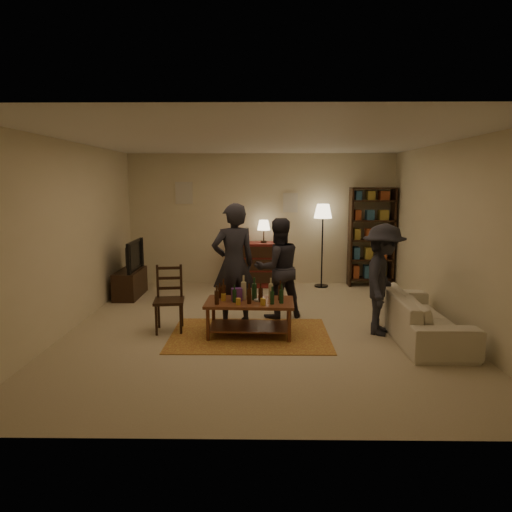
{
  "coord_description": "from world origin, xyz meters",
  "views": [
    {
      "loc": [
        0.02,
        -6.5,
        2.11
      ],
      "look_at": [
        -0.07,
        0.1,
        1.05
      ],
      "focal_mm": 32.0,
      "sensor_mm": 36.0,
      "label": 1
    }
  ],
  "objects_px": {
    "dining_chair": "(169,296)",
    "dresser": "(252,263)",
    "tv_stand": "(130,276)",
    "person_left": "(234,264)",
    "person_by_sofa": "(383,279)",
    "person_right": "(278,268)",
    "sofa": "(420,315)",
    "coffee_table": "(249,305)",
    "floor_lamp": "(323,217)",
    "bookshelf": "(371,236)"
  },
  "relations": [
    {
      "from": "dresser",
      "to": "coffee_table",
      "type": "bearing_deg",
      "value": -89.36
    },
    {
      "from": "coffee_table",
      "to": "person_left",
      "type": "relative_size",
      "value": 0.68
    },
    {
      "from": "sofa",
      "to": "person_left",
      "type": "distance_m",
      "value": 2.74
    },
    {
      "from": "coffee_table",
      "to": "dresser",
      "type": "height_order",
      "value": "dresser"
    },
    {
      "from": "coffee_table",
      "to": "sofa",
      "type": "relative_size",
      "value": 0.59
    },
    {
      "from": "dining_chair",
      "to": "person_by_sofa",
      "type": "relative_size",
      "value": 0.62
    },
    {
      "from": "bookshelf",
      "to": "person_by_sofa",
      "type": "xyz_separation_m",
      "value": [
        -0.55,
        -3.05,
        -0.25
      ]
    },
    {
      "from": "coffee_table",
      "to": "sofa",
      "type": "bearing_deg",
      "value": -0.4
    },
    {
      "from": "sofa",
      "to": "person_by_sofa",
      "type": "xyz_separation_m",
      "value": [
        -0.5,
        0.13,
        0.47
      ]
    },
    {
      "from": "dining_chair",
      "to": "dresser",
      "type": "bearing_deg",
      "value": 61.65
    },
    {
      "from": "dining_chair",
      "to": "tv_stand",
      "type": "height_order",
      "value": "tv_stand"
    },
    {
      "from": "bookshelf",
      "to": "sofa",
      "type": "bearing_deg",
      "value": -90.82
    },
    {
      "from": "tv_stand",
      "to": "person_by_sofa",
      "type": "relative_size",
      "value": 0.68
    },
    {
      "from": "dining_chair",
      "to": "tv_stand",
      "type": "relative_size",
      "value": 0.91
    },
    {
      "from": "tv_stand",
      "to": "sofa",
      "type": "relative_size",
      "value": 0.51
    },
    {
      "from": "floor_lamp",
      "to": "coffee_table",
      "type": "bearing_deg",
      "value": -114.65
    },
    {
      "from": "person_by_sofa",
      "to": "tv_stand",
      "type": "bearing_deg",
      "value": 85.27
    },
    {
      "from": "dining_chair",
      "to": "person_right",
      "type": "height_order",
      "value": "person_right"
    },
    {
      "from": "tv_stand",
      "to": "floor_lamp",
      "type": "relative_size",
      "value": 0.63
    },
    {
      "from": "dining_chair",
      "to": "sofa",
      "type": "bearing_deg",
      "value": -10.97
    },
    {
      "from": "person_by_sofa",
      "to": "dining_chair",
      "type": "bearing_deg",
      "value": 109.64
    },
    {
      "from": "dining_chair",
      "to": "dresser",
      "type": "xyz_separation_m",
      "value": [
        1.12,
        2.87,
        -0.03
      ]
    },
    {
      "from": "dresser",
      "to": "person_by_sofa",
      "type": "bearing_deg",
      "value": -57.58
    },
    {
      "from": "bookshelf",
      "to": "sofa",
      "type": "xyz_separation_m",
      "value": [
        -0.05,
        -3.18,
        -0.73
      ]
    },
    {
      "from": "bookshelf",
      "to": "person_left",
      "type": "relative_size",
      "value": 1.11
    },
    {
      "from": "tv_stand",
      "to": "dresser",
      "type": "height_order",
      "value": "dresser"
    },
    {
      "from": "coffee_table",
      "to": "dresser",
      "type": "distance_m",
      "value": 3.1
    },
    {
      "from": "person_left",
      "to": "floor_lamp",
      "type": "bearing_deg",
      "value": -144.67
    },
    {
      "from": "person_left",
      "to": "person_right",
      "type": "relative_size",
      "value": 1.15
    },
    {
      "from": "person_left",
      "to": "person_by_sofa",
      "type": "height_order",
      "value": "person_left"
    },
    {
      "from": "person_right",
      "to": "tv_stand",
      "type": "bearing_deg",
      "value": -45.02
    },
    {
      "from": "dining_chair",
      "to": "dresser",
      "type": "height_order",
      "value": "dresser"
    },
    {
      "from": "person_right",
      "to": "dresser",
      "type": "bearing_deg",
      "value": -97.84
    },
    {
      "from": "dresser",
      "to": "person_by_sofa",
      "type": "distance_m",
      "value": 3.54
    },
    {
      "from": "floor_lamp",
      "to": "dining_chair",
      "type": "bearing_deg",
      "value": -132.27
    },
    {
      "from": "floor_lamp",
      "to": "person_left",
      "type": "xyz_separation_m",
      "value": [
        -1.64,
        -2.47,
        -0.52
      ]
    },
    {
      "from": "dresser",
      "to": "person_right",
      "type": "xyz_separation_m",
      "value": [
        0.46,
        -2.2,
        0.31
      ]
    },
    {
      "from": "person_right",
      "to": "dining_chair",
      "type": "bearing_deg",
      "value": 3.25
    },
    {
      "from": "floor_lamp",
      "to": "person_by_sofa",
      "type": "bearing_deg",
      "value": -80.93
    },
    {
      "from": "coffee_table",
      "to": "tv_stand",
      "type": "bearing_deg",
      "value": 136.33
    },
    {
      "from": "coffee_table",
      "to": "person_right",
      "type": "relative_size",
      "value": 0.78
    },
    {
      "from": "dresser",
      "to": "floor_lamp",
      "type": "xyz_separation_m",
      "value": [
        1.43,
        -0.06,
        0.96
      ]
    },
    {
      "from": "person_right",
      "to": "person_by_sofa",
      "type": "height_order",
      "value": "person_right"
    },
    {
      "from": "dresser",
      "to": "person_left",
      "type": "bearing_deg",
      "value": -94.86
    },
    {
      "from": "tv_stand",
      "to": "person_right",
      "type": "height_order",
      "value": "person_right"
    },
    {
      "from": "dining_chair",
      "to": "floor_lamp",
      "type": "bearing_deg",
      "value": 40.75
    },
    {
      "from": "sofa",
      "to": "dining_chair",
      "type": "bearing_deg",
      "value": 86.0
    },
    {
      "from": "person_right",
      "to": "person_by_sofa",
      "type": "relative_size",
      "value": 1.01
    },
    {
      "from": "tv_stand",
      "to": "floor_lamp",
      "type": "xyz_separation_m",
      "value": [
        3.68,
        0.85,
        1.05
      ]
    },
    {
      "from": "sofa",
      "to": "person_by_sofa",
      "type": "height_order",
      "value": "person_by_sofa"
    }
  ]
}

